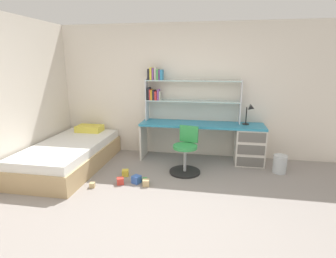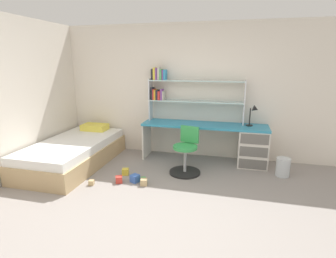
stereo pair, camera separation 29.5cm
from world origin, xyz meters
TOP-DOWN VIEW (x-y plane):
  - ground_plane at (0.00, 0.00)m, footprint 5.94×5.77m
  - room_shell at (-1.23, 1.23)m, footprint 5.94×5.77m
  - desk at (0.94, 2.09)m, footprint 2.26×0.54m
  - bookshelf_hutch at (-0.15, 2.25)m, footprint 1.77×0.22m
  - desk_lamp at (1.18, 2.12)m, footprint 0.20×0.17m
  - swivel_chair at (0.11, 1.48)m, footprint 0.52×0.52m
  - bed_platform at (-1.91, 1.34)m, footprint 1.09×2.09m
  - waste_bin at (1.67, 1.73)m, footprint 0.22×0.22m
  - toy_block_green_0 at (-0.46, 0.95)m, footprint 0.10×0.10m
  - toy_block_natural_1 at (-0.42, 0.85)m, footprint 0.11×0.11m
  - toy_block_red_2 at (-0.82, 0.84)m, footprint 0.13×0.13m
  - toy_block_blue_3 at (-0.59, 0.92)m, footprint 0.15×0.15m
  - toy_block_yellow_4 at (-0.84, 1.14)m, footprint 0.12×0.12m
  - toy_block_natural_5 at (-1.19, 0.67)m, footprint 0.09×0.09m

SIDE VIEW (x-z plane):
  - ground_plane at x=0.00m, z-range -0.02..0.00m
  - toy_block_natural_5 at x=-1.19m, z-range 0.00..0.07m
  - toy_block_green_0 at x=-0.46m, z-range 0.00..0.08m
  - toy_block_natural_1 at x=-0.42m, z-range 0.00..0.10m
  - toy_block_red_2 at x=-0.82m, z-range 0.00..0.10m
  - toy_block_yellow_4 at x=-0.84m, z-range 0.00..0.10m
  - toy_block_blue_3 at x=-0.59m, z-range 0.00..0.12m
  - waste_bin at x=1.67m, z-range 0.00..0.30m
  - bed_platform at x=-1.91m, z-range -0.06..0.51m
  - swivel_chair at x=0.11m, z-range -0.08..0.69m
  - desk at x=0.94m, z-range 0.05..0.76m
  - desk_lamp at x=1.18m, z-range 0.77..1.15m
  - room_shell at x=-1.23m, z-range 0.00..2.51m
  - bookshelf_hutch at x=-0.15m, z-range 0.79..1.80m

